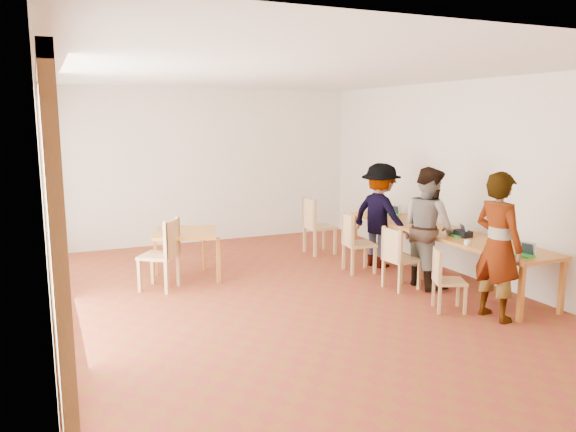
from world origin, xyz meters
name	(u,v)px	position (x,y,z in m)	size (l,w,h in m)	color
ground	(289,298)	(0.00, 0.00, 0.00)	(8.00, 8.00, 0.00)	maroon
wall_back	(207,166)	(0.00, 4.00, 1.50)	(6.00, 0.10, 3.00)	silver
wall_front	(529,256)	(0.00, -4.00, 1.50)	(6.00, 0.10, 3.00)	silver
wall_right	(468,179)	(3.00, 0.00, 1.50)	(0.10, 8.00, 3.00)	silver
window_wall	(47,203)	(-2.96, 0.00, 1.50)	(0.10, 8.00, 3.00)	white
ceiling	(290,71)	(0.00, 0.00, 3.02)	(6.00, 8.00, 0.04)	white
communal_table	(440,233)	(2.50, -0.02, 0.70)	(0.80, 4.00, 0.75)	#C77B2C
side_table	(186,236)	(-1.07, 1.47, 0.67)	(0.90, 0.90, 0.75)	#C77B2C
chair_near	(443,273)	(1.58, -1.24, 0.49)	(0.49, 0.49, 0.43)	tan
chair_mid	(397,252)	(1.56, -0.25, 0.55)	(0.46, 0.46, 0.48)	tan
chair_far	(353,237)	(1.46, 0.79, 0.58)	(0.50, 0.50, 0.50)	tan
chair_empty	(314,220)	(1.44, 2.14, 0.63)	(0.49, 0.49, 0.54)	tan
chair_spare	(165,247)	(-1.45, 1.07, 0.63)	(0.67, 0.67, 0.55)	tan
person_near	(498,246)	(1.98, -1.72, 0.91)	(0.66, 0.43, 1.81)	gray
person_mid	(428,227)	(2.08, -0.27, 0.87)	(0.85, 0.66, 1.75)	gray
person_far	(380,215)	(2.05, 0.95, 0.85)	(1.10, 0.63, 1.71)	gray
laptop_near	(526,252)	(2.41, -1.76, 0.80)	(0.22, 0.24, 0.18)	green
laptop_mid	(461,233)	(2.48, -0.50, 0.80)	(0.27, 0.28, 0.20)	green
laptop_far	(394,212)	(2.61, 1.39, 0.80)	(0.25, 0.26, 0.19)	green
yellow_mug	(382,208)	(2.68, 1.84, 0.80)	(0.13, 0.13, 0.10)	orange
green_bottle	(384,205)	(2.62, 1.71, 0.89)	(0.07, 0.07, 0.28)	#186D29
clear_glass	(427,221)	(2.65, 0.49, 0.80)	(0.07, 0.07, 0.09)	silver
condiment_cup	(467,242)	(2.19, -0.96, 0.78)	(0.08, 0.08, 0.06)	white
pink_phone	(465,236)	(2.52, -0.54, 0.76)	(0.05, 0.10, 0.01)	#BA2A45
black_pouch	(462,234)	(2.48, -0.53, 0.80)	(0.16, 0.26, 0.09)	black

